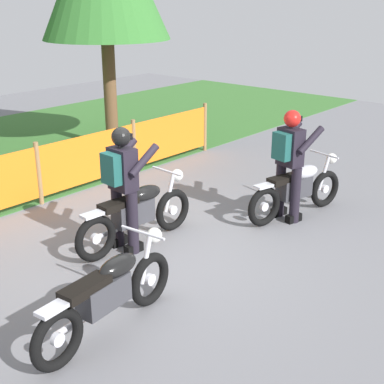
{
  "coord_description": "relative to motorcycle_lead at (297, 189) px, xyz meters",
  "views": [
    {
      "loc": [
        -4.65,
        -4.84,
        3.28
      ],
      "look_at": [
        0.21,
        -0.65,
        0.9
      ],
      "focal_mm": 50.45,
      "sensor_mm": 36.0,
      "label": 1
    }
  ],
  "objects": [
    {
      "name": "ground",
      "position": [
        -2.3,
        0.97,
        -0.45
      ],
      "size": [
        24.0,
        24.0,
        0.02
      ],
      "primitive_type": "cube",
      "color": "slate"
    },
    {
      "name": "barrier_fence",
      "position": [
        -2.3,
        3.43,
        0.1
      ],
      "size": [
        8.54,
        0.08,
        1.05
      ],
      "color": "olive",
      "rests_on": "ground"
    },
    {
      "name": "motorcycle_lead",
      "position": [
        0.0,
        0.0,
        0.0
      ],
      "size": [
        1.9,
        0.71,
        0.92
      ],
      "rotation": [
        0.0,
        0.0,
        -0.24
      ],
      "color": "black",
      "rests_on": "ground"
    },
    {
      "name": "motorcycle_trailing",
      "position": [
        -2.32,
        1.13,
        0.01
      ],
      "size": [
        1.99,
        0.59,
        0.94
      ],
      "rotation": [
        0.0,
        0.0,
        -0.06
      ],
      "color": "black",
      "rests_on": "ground"
    },
    {
      "name": "motorcycle_third",
      "position": [
        -3.94,
        -0.16,
        0.0
      ],
      "size": [
        1.95,
        0.57,
        0.92
      ],
      "rotation": [
        0.0,
        0.0,
        0.1
      ],
      "color": "black",
      "rests_on": "ground"
    },
    {
      "name": "rider_lead",
      "position": [
        -0.21,
        0.05,
        0.51
      ],
      "size": [
        0.75,
        0.64,
        1.69
      ],
      "rotation": [
        0.0,
        0.0,
        -0.24
      ],
      "color": "black",
      "rests_on": "ground"
    },
    {
      "name": "rider_trailing",
      "position": [
        -2.53,
        1.14,
        0.51
      ],
      "size": [
        0.7,
        0.57,
        1.69
      ],
      "rotation": [
        0.0,
        0.0,
        -0.06
      ],
      "color": "black",
      "rests_on": "ground"
    }
  ]
}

